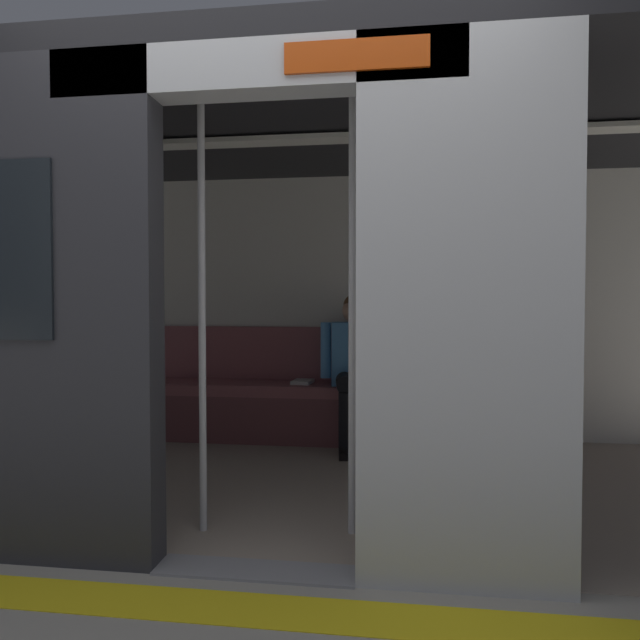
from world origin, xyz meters
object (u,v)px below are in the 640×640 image
at_px(person_seated, 356,359).
at_px(grab_pole_door, 202,313).
at_px(grab_pole_far, 352,313).
at_px(bench_seat, 326,398).
at_px(book, 303,382).
at_px(train_car, 296,239).
at_px(handbag, 405,375).

height_order(person_seated, grab_pole_door, grab_pole_door).
bearing_deg(grab_pole_door, grab_pole_far, -174.76).
bearing_deg(bench_seat, grab_pole_door, 78.98).
relative_size(book, grab_pole_door, 0.10).
height_order(train_car, book, train_car).
xyz_separation_m(train_car, grab_pole_far, (-0.41, 0.75, -0.44)).
height_order(bench_seat, book, book).
bearing_deg(person_seated, handbag, -166.88).
relative_size(train_car, bench_seat, 2.00).
xyz_separation_m(person_seated, grab_pole_door, (0.61, 1.82, 0.39)).
bearing_deg(book, handbag, -176.02).
relative_size(person_seated, grab_pole_far, 0.55).
distance_m(train_car, grab_pole_far, 0.96).
height_order(book, grab_pole_door, grab_pole_door).
bearing_deg(bench_seat, grab_pole_far, 101.42).
bearing_deg(bench_seat, book, -13.88).
bearing_deg(grab_pole_door, bench_seat, -101.02).
xyz_separation_m(book, grab_pole_far, (-0.56, 1.86, 0.60)).
relative_size(book, grab_pole_far, 0.10).
bearing_deg(book, person_seated, 171.97).
bearing_deg(handbag, train_car, 58.43).
xyz_separation_m(book, grab_pole_door, (0.17, 1.92, 0.60)).
distance_m(train_car, grab_pole_door, 0.98).
distance_m(bench_seat, grab_pole_door, 2.04).
bearing_deg(handbag, person_seated, 13.12).
height_order(book, grab_pole_far, grab_pole_far).
relative_size(train_car, person_seated, 5.35).
bearing_deg(person_seated, train_car, 73.80).
bearing_deg(book, bench_seat, 170.82).
xyz_separation_m(bench_seat, handbag, (-0.63, -0.04, 0.19)).
distance_m(train_car, handbag, 1.61).
bearing_deg(grab_pole_door, book, -95.07).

